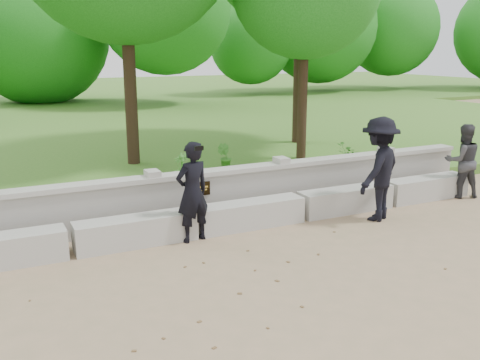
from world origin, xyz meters
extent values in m
plane|color=#9E8161|center=(0.00, 0.00, 0.00)|extent=(80.00, 80.00, 0.00)
cube|color=#3E6D24|center=(0.00, 14.00, 0.12)|extent=(40.00, 22.00, 0.25)
cube|color=#AEACA4|center=(-1.00, 1.90, 0.23)|extent=(1.90, 0.45, 0.45)
cube|color=#AEACA4|center=(1.00, 1.90, 0.23)|extent=(1.90, 0.45, 0.45)
cube|color=#AEACA4|center=(3.00, 1.90, 0.23)|extent=(1.90, 0.45, 0.45)
cube|color=#AEACA4|center=(5.00, 1.90, 0.23)|extent=(1.90, 0.45, 0.45)
cube|color=#A3A19A|center=(0.00, 2.60, 0.41)|extent=(12.50, 0.25, 0.82)
cube|color=#AEACA4|center=(0.00, 2.60, 0.86)|extent=(12.50, 0.35, 0.08)
cube|color=black|center=(0.30, 2.46, 0.62)|extent=(0.36, 0.02, 0.24)
imported|color=black|center=(-0.14, 1.69, 0.80)|extent=(0.66, 0.52, 1.61)
cube|color=black|center=(-0.14, 1.37, 1.55)|extent=(0.14, 0.05, 0.07)
imported|color=#37383C|center=(5.76, 1.72, 0.76)|extent=(0.89, 0.80, 1.51)
imported|color=black|center=(3.22, 1.29, 0.92)|extent=(1.37, 1.16, 1.84)
cylinder|color=#382619|center=(0.27, 6.76, 2.44)|extent=(0.30, 0.30, 4.37)
cylinder|color=#382619|center=(4.29, 5.53, 2.03)|extent=(0.24, 0.24, 3.55)
cylinder|color=#382619|center=(5.50, 7.62, 2.75)|extent=(0.34, 0.34, 5.01)
imported|color=#3D7E2B|center=(1.98, 5.17, 0.55)|extent=(0.42, 0.42, 0.60)
imported|color=#3D7E2B|center=(4.76, 4.20, 0.53)|extent=(0.60, 0.56, 0.56)
imported|color=#3D7E2B|center=(0.63, 4.33, 0.58)|extent=(0.44, 0.46, 0.66)
camera|label=1|loc=(-2.99, -5.89, 2.99)|focal=40.00mm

